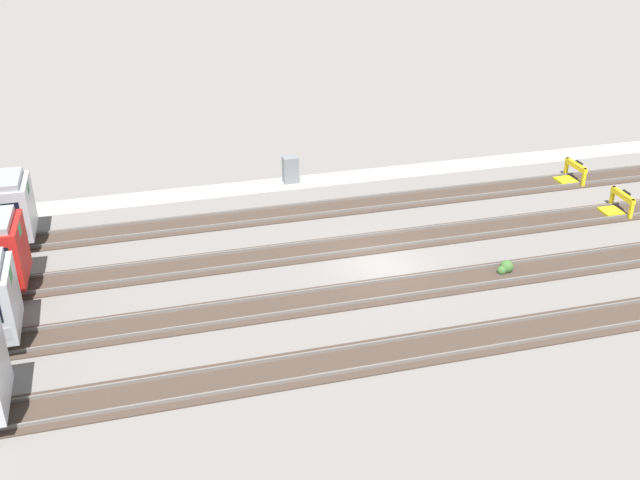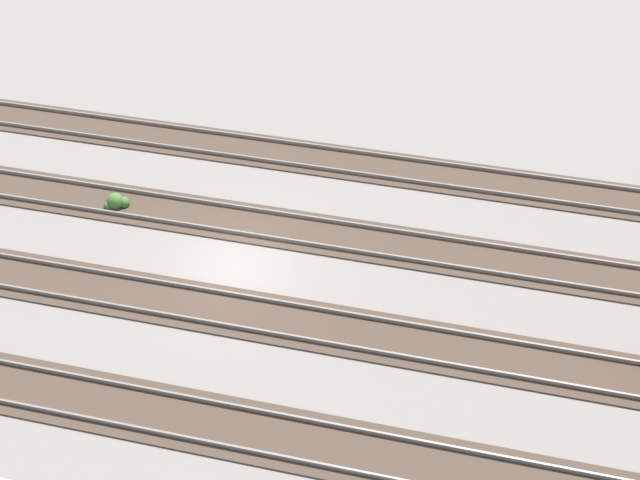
{
  "view_description": "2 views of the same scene",
  "coord_description": "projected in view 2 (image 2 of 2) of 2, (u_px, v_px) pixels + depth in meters",
  "views": [
    {
      "loc": [
        10.91,
        29.32,
        17.55
      ],
      "look_at": [
        3.03,
        0.0,
        1.8
      ],
      "focal_mm": 42.0,
      "sensor_mm": 36.0,
      "label": 1
    },
    {
      "loc": [
        8.17,
        -21.89,
        21.63
      ],
      "look_at": [
        3.03,
        0.0,
        1.8
      ],
      "focal_mm": 50.0,
      "sensor_mm": 36.0,
      "label": 2
    }
  ],
  "objects": [
    {
      "name": "rail_track_far_inner",
      "position": [
        286.0,
        154.0,
        36.65
      ],
      "size": [
        90.0,
        2.24,
        0.21
      ],
      "color": "#47382D",
      "rests_on": "ground"
    },
    {
      "name": "rail_track_middle",
      "position": [
        255.0,
        224.0,
        33.32
      ],
      "size": [
        90.0,
        2.24,
        0.21
      ],
      "color": "#47382D",
      "rests_on": "ground"
    },
    {
      "name": "rail_track_nearest",
      "position": [
        169.0,
        415.0,
        26.67
      ],
      "size": [
        90.0,
        2.24,
        0.21
      ],
      "color": "#47382D",
      "rests_on": "ground"
    },
    {
      "name": "weed_clump",
      "position": [
        116.0,
        202.0,
        33.98
      ],
      "size": [
        0.92,
        0.7,
        0.64
      ],
      "color": "#427033",
      "rests_on": "ground"
    },
    {
      "name": "ground_plane",
      "position": [
        237.0,
        265.0,
        31.69
      ],
      "size": [
        400.0,
        400.0,
        0.0
      ],
      "primitive_type": "plane",
      "color": "gray"
    },
    {
      "name": "rail_track_near_inner",
      "position": [
        217.0,
        309.0,
        30.0
      ],
      "size": [
        90.0,
        2.24,
        0.21
      ],
      "color": "#47382D",
      "rests_on": "ground"
    }
  ]
}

